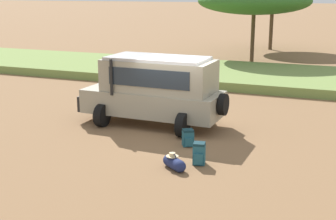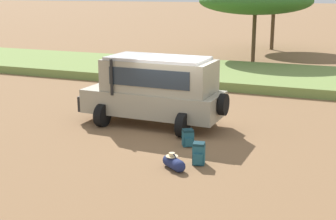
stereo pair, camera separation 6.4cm
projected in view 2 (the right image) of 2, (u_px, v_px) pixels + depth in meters
ground_plane at (174, 131)px, 15.93m from camera, size 320.00×320.00×0.00m
grass_bank at (244, 75)px, 25.15m from camera, size 120.00×7.00×0.44m
safari_vehicle at (156, 89)px, 16.44m from camera, size 5.37×2.81×2.44m
backpack_beside_front_wheel at (199, 154)px, 12.87m from camera, size 0.38×0.45×0.62m
backpack_cluster_center at (188, 138)px, 14.39m from camera, size 0.44×0.46×0.53m
duffel_bag_low_black_case at (174, 163)px, 12.56m from camera, size 0.77×0.64×0.43m
acacia_tree_left_mid at (255, 1)px, 29.69m from camera, size 7.19×7.22×4.85m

